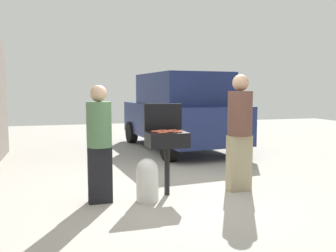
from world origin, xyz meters
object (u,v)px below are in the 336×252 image
Objects in this scene: hot_dog_3 at (156,131)px; propane_tank at (147,179)px; hot_dog_1 at (169,131)px; hot_dog_10 at (157,132)px; hot_dog_0 at (162,133)px; parked_minivan at (180,111)px; bbq_grill at (167,142)px; hot_dog_6 at (169,132)px; hot_dog_2 at (178,131)px; hot_dog_5 at (162,131)px; person_right at (240,128)px; person_left at (99,140)px; hot_dog_8 at (173,130)px; hot_dog_4 at (167,131)px; hot_dog_7 at (178,132)px; hot_dog_9 at (163,133)px.

hot_dog_3 reaches higher than propane_tank.
hot_dog_1 and hot_dog_10 have the same top height.
parked_minivan is (1.65, 4.13, 0.05)m from hot_dog_0.
bbq_grill is 7.38× the size of hot_dog_6.
hot_dog_2 is 1.00× the size of hot_dog_5.
hot_dog_5 is 0.79m from propane_tank.
hot_dog_3 is (-0.16, 0.05, 0.16)m from bbq_grill.
hot_dog_3 is 1.33m from person_right.
hot_dog_1 is at bearing 20.73° from hot_dog_10.
hot_dog_2 is 0.08× the size of person_left.
hot_dog_8 is (-0.06, 0.10, 0.00)m from hot_dog_2.
bbq_grill is 0.18m from hot_dog_1.
person_right is at bearing -8.27° from hot_dog_1.
person_left is (-0.96, -0.21, -0.07)m from hot_dog_5.
hot_dog_4 is at bearing -125.80° from hot_dog_1.
bbq_grill is 7.38× the size of hot_dog_5.
hot_dog_0 and hot_dog_3 have the same top height.
hot_dog_6 is at bearing 139.74° from hot_dog_7.
person_right reaches higher than hot_dog_2.
hot_dog_10 is (-0.21, -0.08, 0.00)m from hot_dog_1.
bbq_grill is at bearing 54.92° from hot_dog_9.
hot_dog_0 is 0.12m from hot_dog_10.
hot_dog_2 is 1.00× the size of hot_dog_10.
propane_tank is at bearing -168.11° from hot_dog_9.
person_right is (1.04, -0.20, 0.02)m from hot_dog_8.
hot_dog_7 and hot_dog_8 have the same top height.
person_left is at bearing -167.46° from hot_dog_5.
hot_dog_9 is at bearing -131.57° from hot_dog_8.
hot_dog_1 is at bearing 54.20° from hot_dog_4.
propane_tank is at bearing -158.27° from hot_dog_6.
hot_dog_2 and hot_dog_5 have the same top height.
bbq_grill is at bearing 4.87° from person_right.
parked_minivan reaches higher than hot_dog_6.
hot_dog_2 is at bearing 23.16° from hot_dog_0.
hot_dog_1 is at bearing -23.02° from hot_dog_5.
hot_dog_6 and hot_dog_7 have the same top height.
hot_dog_1 is at bearing 48.65° from hot_dog_0.
parked_minivan is at bearing 65.84° from propane_tank.
parked_minivan reaches higher than hot_dog_10.
hot_dog_0 and hot_dog_10 have the same top height.
hot_dog_7 is at bearing -90.33° from hot_dog_8.
hot_dog_7 is 0.81m from propane_tank.
person_right reaches higher than hot_dog_9.
hot_dog_3 is at bearing 104.99° from hot_dog_0.
person_left is at bearing 176.45° from hot_dog_9.
parked_minivan reaches higher than hot_dog_8.
hot_dog_1 is 1.00× the size of hot_dog_2.
bbq_grill is 0.52× the size of person_right.
hot_dog_8 is at bearing -2.87° from hot_dog_5.
hot_dog_0 is at bearing 19.14° from propane_tank.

